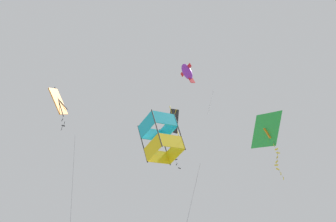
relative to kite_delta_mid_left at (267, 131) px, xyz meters
The scene contains 5 objects.
kite_delta_mid_left is the anchor object (origin of this frame).
kite_diamond_upper_right 11.24m from the kite_delta_mid_left, 169.71° to the left, with size 2.31×2.33×9.16m.
kite_fish_low_drifter 7.73m from the kite_delta_mid_left, 148.37° to the left, with size 2.27×1.88×5.38m.
kite_box_highest 5.15m from the kite_delta_mid_left, behind, with size 3.16×2.63×7.72m.
kite_diamond_far_centre 10.80m from the kite_delta_mid_left, 118.07° to the left, with size 0.88×2.24×5.33m.
Camera 1 is at (-0.72, -22.08, 0.50)m, focal length 51.82 mm.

